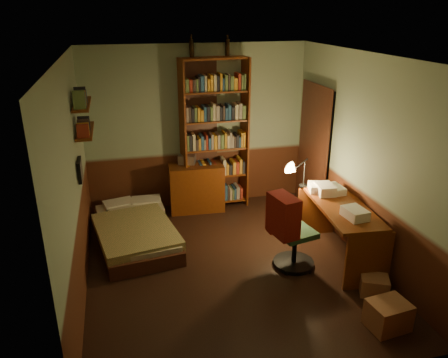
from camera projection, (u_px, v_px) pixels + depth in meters
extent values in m
cube|color=black|center=(229.00, 266.00, 5.60)|extent=(3.50, 4.00, 0.02)
cube|color=silver|center=(230.00, 56.00, 4.64)|extent=(3.50, 4.00, 0.02)
cube|color=gray|center=(197.00, 128.00, 6.94)|extent=(3.50, 0.02, 2.60)
cube|color=gray|center=(72.00, 184.00, 4.73)|extent=(0.02, 4.00, 2.60)
cube|color=gray|center=(363.00, 159.00, 5.52)|extent=(0.02, 4.00, 2.60)
cube|color=gray|center=(296.00, 260.00, 3.31)|extent=(3.50, 0.02, 2.60)
cube|color=black|center=(315.00, 151.00, 6.80)|extent=(0.06, 0.90, 2.00)
cube|color=#3A1C12|center=(313.00, 151.00, 6.79)|extent=(0.02, 0.98, 2.08)
cube|color=olive|center=(135.00, 224.00, 6.10)|extent=(1.15, 1.86, 0.52)
cube|color=#5E290E|center=(196.00, 187.00, 7.03)|extent=(0.88, 0.48, 0.76)
cube|color=#B2B2B7|center=(187.00, 159.00, 6.95)|extent=(0.32, 0.28, 0.14)
cube|color=#5E290E|center=(214.00, 136.00, 6.88)|extent=(1.06, 0.45, 2.40)
cylinder|color=black|center=(192.00, 48.00, 6.43)|extent=(0.08, 0.08, 0.26)
cylinder|color=black|center=(227.00, 48.00, 6.55)|extent=(0.08, 0.08, 0.25)
cube|color=#5E290E|center=(339.00, 232.00, 5.64)|extent=(0.71, 1.47, 0.76)
cube|color=silver|center=(316.00, 187.00, 5.92)|extent=(0.25, 0.30, 0.10)
cone|color=black|center=(305.00, 165.00, 5.98)|extent=(0.25, 0.25, 0.62)
cube|color=#2A5131|center=(296.00, 227.00, 5.41)|extent=(0.63, 0.58, 1.09)
cube|color=maroon|center=(298.00, 160.00, 5.36)|extent=(0.39, 0.49, 0.51)
cube|color=#5E290E|center=(85.00, 131.00, 5.64)|extent=(0.20, 0.90, 0.03)
cube|color=#5E290E|center=(82.00, 104.00, 5.51)|extent=(0.20, 0.90, 0.03)
cube|color=black|center=(80.00, 170.00, 5.29)|extent=(0.04, 0.32, 0.26)
cube|color=#925E3F|center=(388.00, 315.00, 4.47)|extent=(0.43, 0.36, 0.30)
cube|color=#925E3F|center=(374.00, 285.00, 5.01)|extent=(0.39, 0.36, 0.22)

